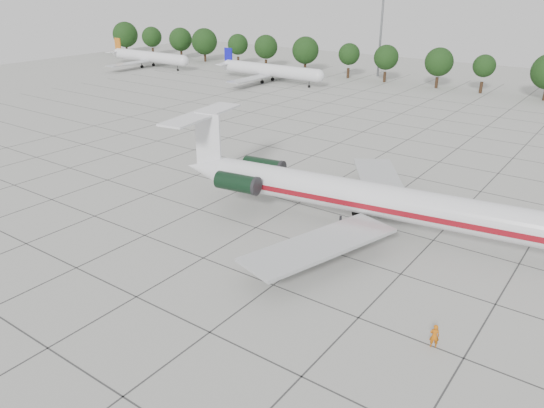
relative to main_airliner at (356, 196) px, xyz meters
The scene contains 8 objects.
ground 10.85m from the main_airliner, 143.69° to the right, with size 260.00×260.00×0.00m, color #A4A49D.
apron_joints 12.67m from the main_airliner, 132.74° to the left, with size 170.00×170.00×0.02m, color #383838.
main_airliner is the anchor object (origin of this frame).
ground_crew 19.76m from the main_airliner, 46.03° to the right, with size 0.68×0.44×1.86m, color #BF5A0B.
bg_airliner_a 115.73m from the main_airliner, 148.21° to the left, with size 28.24×27.20×7.40m.
bg_airliner_b 83.26m from the main_airliner, 132.10° to the left, with size 28.24×27.20×7.40m.
tree_line 81.45m from the main_airliner, 104.18° to the left, with size 249.86×8.44×10.22m.
floodlight_mast 94.67m from the main_airliner, 114.00° to the left, with size 1.60×1.60×25.45m.
Camera 1 is at (30.41, -39.21, 23.89)m, focal length 35.00 mm.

